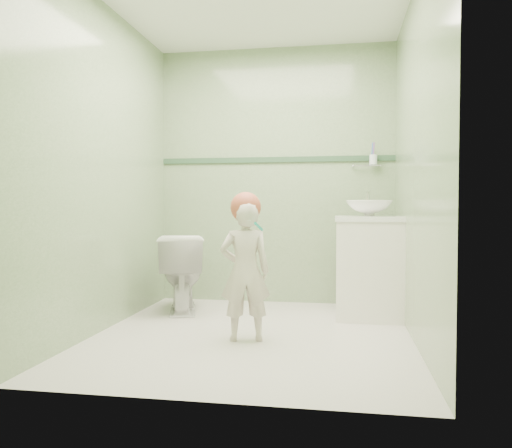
# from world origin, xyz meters

# --- Properties ---
(ground) EXTENTS (2.50, 2.50, 0.00)m
(ground) POSITION_xyz_m (0.00, 0.00, 0.00)
(ground) COLOR silver
(ground) RESTS_ON ground
(room_shell) EXTENTS (2.50, 2.54, 2.40)m
(room_shell) POSITION_xyz_m (0.00, 0.00, 1.20)
(room_shell) COLOR gray
(room_shell) RESTS_ON ground
(trim_stripe) EXTENTS (2.20, 0.02, 0.05)m
(trim_stripe) POSITION_xyz_m (0.00, 1.24, 1.35)
(trim_stripe) COLOR #315238
(trim_stripe) RESTS_ON room_shell
(vanity) EXTENTS (0.52, 0.50, 0.80)m
(vanity) POSITION_xyz_m (0.84, 0.70, 0.40)
(vanity) COLOR white
(vanity) RESTS_ON ground
(counter) EXTENTS (0.54, 0.52, 0.04)m
(counter) POSITION_xyz_m (0.84, 0.70, 0.81)
(counter) COLOR white
(counter) RESTS_ON vanity
(basin) EXTENTS (0.37, 0.37, 0.13)m
(basin) POSITION_xyz_m (0.84, 0.70, 0.89)
(basin) COLOR white
(basin) RESTS_ON counter
(faucet) EXTENTS (0.03, 0.13, 0.18)m
(faucet) POSITION_xyz_m (0.84, 0.89, 0.97)
(faucet) COLOR silver
(faucet) RESTS_ON counter
(cup_holder) EXTENTS (0.26, 0.07, 0.21)m
(cup_holder) POSITION_xyz_m (0.89, 1.18, 1.33)
(cup_holder) COLOR silver
(cup_holder) RESTS_ON room_shell
(toilet) EXTENTS (0.55, 0.74, 0.67)m
(toilet) POSITION_xyz_m (-0.74, 0.68, 0.34)
(toilet) COLOR white
(toilet) RESTS_ON ground
(toddler) EXTENTS (0.39, 0.30, 0.94)m
(toddler) POSITION_xyz_m (-0.02, -0.16, 0.47)
(toddler) COLOR beige
(toddler) RESTS_ON ground
(hair_cap) EXTENTS (0.21, 0.21, 0.21)m
(hair_cap) POSITION_xyz_m (-0.02, -0.13, 0.90)
(hair_cap) COLOR #B25137
(hair_cap) RESTS_ON toddler
(teal_toothbrush) EXTENTS (0.11, 0.14, 0.08)m
(teal_toothbrush) POSITION_xyz_m (0.08, -0.26, 0.78)
(teal_toothbrush) COLOR #0D9C87
(teal_toothbrush) RESTS_ON toddler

